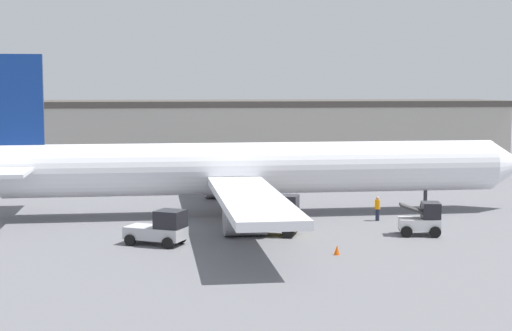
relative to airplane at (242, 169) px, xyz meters
The scene contains 8 objects.
ground_plane 3.46m from the airplane, ahead, with size 400.00×400.00×0.00m, color slate.
terminal_building 35.48m from the airplane, 100.38° to the left, with size 80.16×11.18×7.55m.
airplane is the anchor object (origin of this frame).
ground_crew_worker 10.09m from the airplane, 21.79° to the right, with size 0.37×0.37×1.70m.
baggage_tug 11.98m from the airplane, 119.60° to the right, with size 3.90×3.17×2.10m.
belt_loader_truck 14.07m from the airplane, 40.77° to the right, with size 2.77×2.30×2.09m.
pushback_tug 8.56m from the airplane, 79.07° to the right, with size 3.19×2.63×2.56m.
safety_cone_near 14.92m from the airplane, 74.20° to the right, with size 0.36×0.36×0.55m.
Camera 1 is at (-6.32, -56.10, 9.46)m, focal length 55.00 mm.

